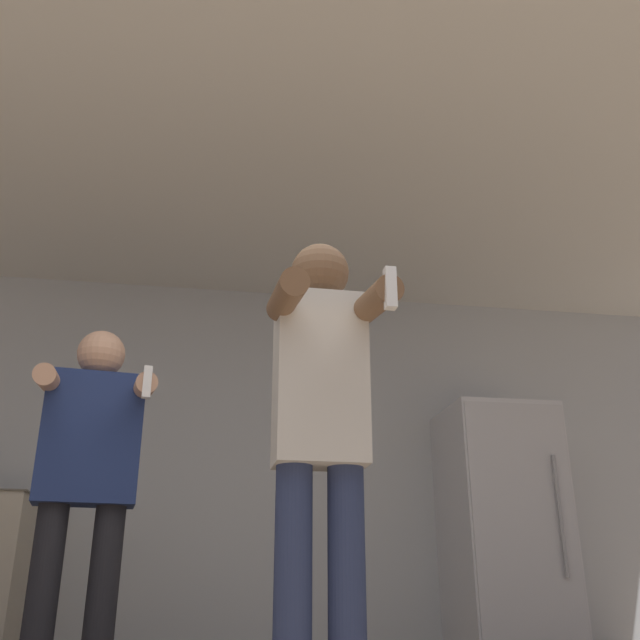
# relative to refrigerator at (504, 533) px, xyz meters

# --- Properties ---
(wall_back) EXTENTS (7.00, 0.06, 2.55)m
(wall_back) POSITION_rel_refrigerator_xyz_m (-1.78, 0.37, 0.46)
(wall_back) COLOR #B2B7BC
(wall_back) RESTS_ON ground_plane
(ceiling_slab) EXTENTS (7.00, 3.67, 0.05)m
(ceiling_slab) POSITION_rel_refrigerator_xyz_m (-1.78, -1.24, 1.76)
(ceiling_slab) COLOR silver
(ceiling_slab) RESTS_ON wall_back
(refrigerator) EXTENTS (0.69, 0.71, 1.62)m
(refrigerator) POSITION_rel_refrigerator_xyz_m (0.00, 0.00, 0.00)
(refrigerator) COLOR silver
(refrigerator) RESTS_ON ground_plane
(person_woman_foreground) EXTENTS (0.41, 0.54, 1.68)m
(person_woman_foreground) POSITION_rel_refrigerator_xyz_m (-1.55, -2.15, 0.18)
(person_woman_foreground) COLOR navy
(person_woman_foreground) RESTS_ON ground_plane
(person_man_side) EXTENTS (0.56, 0.54, 1.63)m
(person_man_side) POSITION_rel_refrigerator_xyz_m (-2.47, -1.18, 0.15)
(person_man_side) COLOR black
(person_man_side) RESTS_ON ground_plane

